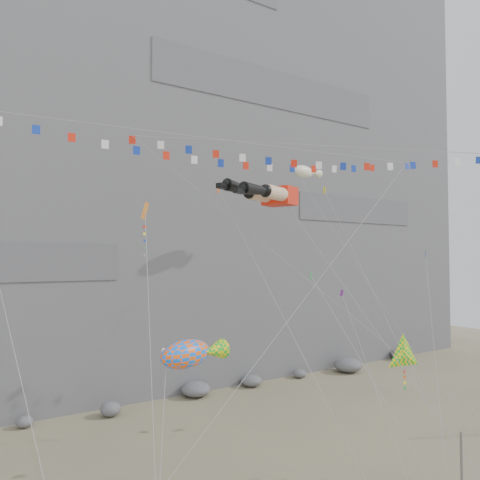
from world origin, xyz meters
The scene contains 16 objects.
ground centered at (0.00, 0.00, 0.00)m, with size 120.00×120.00×0.00m, color gray.
cliff centered at (0.00, 32.00, 25.00)m, with size 80.00×28.00×50.00m, color slate.
talus_boulders centered at (0.00, 17.00, 0.60)m, with size 60.00×3.00×1.20m, color slate, non-canonical shape.
anchor_pole_center centered at (2.49, -6.56, 1.81)m, with size 0.12×0.12×3.61m, color slate.
legs_kite centered at (-1.44, 4.53, 16.58)m, with size 9.02×15.10×21.69m.
flag_banner_upper centered at (-2.05, 7.52, 20.62)m, with size 33.60×12.54×26.69m.
flag_banner_lower centered at (4.52, 4.47, 20.51)m, with size 26.53×12.06×23.42m.
harlequin_kite centered at (-10.58, 2.65, 14.70)m, with size 3.05×7.87×16.35m.
fish_windsock centered at (-9.61, -0.19, 7.72)m, with size 5.25×4.93×9.05m.
delta_kite centered at (3.29, -2.68, 6.64)m, with size 2.57×6.12×8.91m.
blimp_windsock centered at (8.81, 12.49, 20.29)m, with size 5.56×14.50×24.54m.
small_kite_a centered at (-3.82, 6.34, 16.62)m, with size 2.46×13.08×21.04m.
small_kite_b centered at (6.08, 4.96, 9.46)m, with size 5.97×10.86×15.06m.
small_kite_c centered at (-0.06, 1.44, 11.02)m, with size 1.10×10.18×14.71m.
small_kite_d centered at (6.96, 7.58, 17.54)m, with size 4.96×15.73×23.75m.
small_kite_e centered at (12.29, 2.19, 12.39)m, with size 9.50×7.97×17.02m.
Camera 1 is at (-19.69, -20.36, 12.26)m, focal length 35.00 mm.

